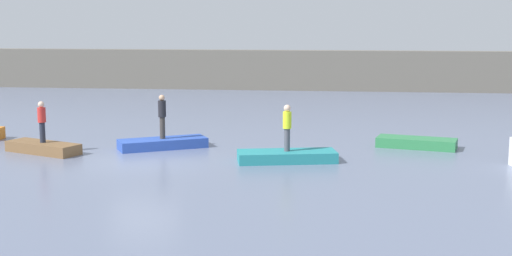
{
  "coord_description": "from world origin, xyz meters",
  "views": [
    {
      "loc": [
        7.25,
        -24.85,
        5.3
      ],
      "look_at": [
        3.79,
        3.86,
        0.75
      ],
      "focal_mm": 49.17,
      "sensor_mm": 36.0,
      "label": 1
    }
  ],
  "objects_px": {
    "rowboat_brown": "(43,148)",
    "person_hiviz_shirt": "(287,125)",
    "rowboat_blue": "(163,143)",
    "rowboat_teal": "(287,156)",
    "rowboat_green": "(416,143)",
    "person_dark_shirt": "(162,114)",
    "person_red_shirt": "(42,120)"
  },
  "relations": [
    {
      "from": "rowboat_blue",
      "to": "person_hiviz_shirt",
      "type": "height_order",
      "value": "person_hiviz_shirt"
    },
    {
      "from": "person_red_shirt",
      "to": "person_hiviz_shirt",
      "type": "bearing_deg",
      "value": -3.24
    },
    {
      "from": "rowboat_teal",
      "to": "rowboat_green",
      "type": "bearing_deg",
      "value": 21.98
    },
    {
      "from": "rowboat_green",
      "to": "person_red_shirt",
      "type": "relative_size",
      "value": 1.95
    },
    {
      "from": "rowboat_brown",
      "to": "person_red_shirt",
      "type": "bearing_deg",
      "value": -157.24
    },
    {
      "from": "rowboat_blue",
      "to": "rowboat_teal",
      "type": "height_order",
      "value": "rowboat_blue"
    },
    {
      "from": "rowboat_blue",
      "to": "person_hiviz_shirt",
      "type": "distance_m",
      "value": 5.79
    },
    {
      "from": "rowboat_brown",
      "to": "rowboat_teal",
      "type": "distance_m",
      "value": 9.75
    },
    {
      "from": "rowboat_green",
      "to": "person_hiviz_shirt",
      "type": "relative_size",
      "value": 1.84
    },
    {
      "from": "rowboat_brown",
      "to": "person_hiviz_shirt",
      "type": "bearing_deg",
      "value": 19.52
    },
    {
      "from": "person_dark_shirt",
      "to": "rowboat_green",
      "type": "bearing_deg",
      "value": 7.62
    },
    {
      "from": "rowboat_blue",
      "to": "person_red_shirt",
      "type": "distance_m",
      "value": 4.86
    },
    {
      "from": "person_red_shirt",
      "to": "person_hiviz_shirt",
      "type": "xyz_separation_m",
      "value": [
        9.74,
        -0.55,
        0.04
      ]
    },
    {
      "from": "rowboat_blue",
      "to": "rowboat_green",
      "type": "bearing_deg",
      "value": -21.22
    },
    {
      "from": "rowboat_brown",
      "to": "rowboat_green",
      "type": "bearing_deg",
      "value": 33.91
    },
    {
      "from": "rowboat_brown",
      "to": "person_hiviz_shirt",
      "type": "relative_size",
      "value": 1.83
    },
    {
      "from": "rowboat_brown",
      "to": "rowboat_green",
      "type": "distance_m",
      "value": 15.12
    },
    {
      "from": "rowboat_brown",
      "to": "person_hiviz_shirt",
      "type": "xyz_separation_m",
      "value": [
        9.74,
        -0.55,
        1.17
      ]
    },
    {
      "from": "rowboat_green",
      "to": "person_dark_shirt",
      "type": "xyz_separation_m",
      "value": [
        -10.37,
        -1.39,
        1.21
      ]
    },
    {
      "from": "rowboat_blue",
      "to": "person_red_shirt",
      "type": "xyz_separation_m",
      "value": [
        -4.46,
        -1.54,
        1.14
      ]
    },
    {
      "from": "rowboat_blue",
      "to": "rowboat_teal",
      "type": "xyz_separation_m",
      "value": [
        5.27,
        -2.09,
        -0.0
      ]
    },
    {
      "from": "person_dark_shirt",
      "to": "rowboat_teal",
      "type": "bearing_deg",
      "value": -21.6
    },
    {
      "from": "rowboat_teal",
      "to": "rowboat_green",
      "type": "xyz_separation_m",
      "value": [
        5.1,
        3.47,
        0.0
      ]
    },
    {
      "from": "rowboat_brown",
      "to": "person_hiviz_shirt",
      "type": "distance_m",
      "value": 9.82
    },
    {
      "from": "person_hiviz_shirt",
      "to": "rowboat_green",
      "type": "bearing_deg",
      "value": 34.29
    },
    {
      "from": "rowboat_blue",
      "to": "rowboat_green",
      "type": "height_order",
      "value": "rowboat_green"
    },
    {
      "from": "rowboat_teal",
      "to": "rowboat_blue",
      "type": "bearing_deg",
      "value": 146.09
    },
    {
      "from": "rowboat_teal",
      "to": "rowboat_green",
      "type": "distance_m",
      "value": 6.17
    },
    {
      "from": "rowboat_blue",
      "to": "person_red_shirt",
      "type": "height_order",
      "value": "person_red_shirt"
    },
    {
      "from": "rowboat_teal",
      "to": "person_dark_shirt",
      "type": "relative_size",
      "value": 2.02
    },
    {
      "from": "rowboat_blue",
      "to": "person_dark_shirt",
      "type": "relative_size",
      "value": 1.98
    },
    {
      "from": "rowboat_brown",
      "to": "rowboat_green",
      "type": "height_order",
      "value": "rowboat_brown"
    }
  ]
}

